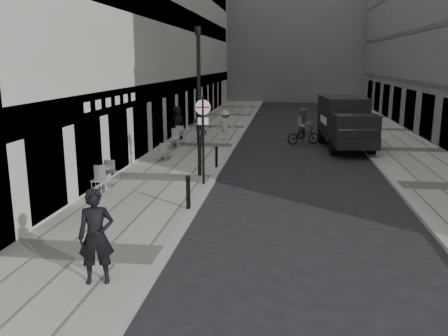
% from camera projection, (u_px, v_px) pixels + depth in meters
% --- Properties ---
extents(ground, '(120.00, 120.00, 0.00)m').
position_uv_depth(ground, '(126.00, 319.00, 8.73)').
color(ground, black).
rests_on(ground, ground).
extents(sidewalk, '(4.00, 60.00, 0.12)m').
position_uv_depth(sidewalk, '(198.00, 146.00, 26.38)').
color(sidewalk, '#9F9990').
rests_on(sidewalk, ground).
extents(far_sidewalk, '(4.00, 60.00, 0.12)m').
position_uv_depth(far_sidewalk, '(403.00, 150.00, 24.97)').
color(far_sidewalk, '#9F9990').
rests_on(far_sidewalk, ground).
extents(building_far, '(24.00, 16.00, 22.00)m').
position_uv_depth(building_far, '(279.00, 10.00, 60.28)').
color(building_far, slate).
rests_on(building_far, ground).
extents(walking_man, '(0.84, 0.67, 2.01)m').
position_uv_depth(walking_man, '(96.00, 236.00, 9.72)').
color(walking_man, black).
rests_on(walking_man, sidewalk).
extents(sign_post, '(0.56, 0.13, 3.26)m').
position_uv_depth(sign_post, '(203.00, 129.00, 17.41)').
color(sign_post, black).
rests_on(sign_post, sidewalk).
extents(lamppost, '(0.26, 0.26, 5.82)m').
position_uv_depth(lamppost, '(199.00, 95.00, 18.56)').
color(lamppost, black).
rests_on(lamppost, sidewalk).
extents(bollard_near, '(0.11, 0.11, 0.86)m').
position_uv_depth(bollard_near, '(216.00, 157.00, 20.65)').
color(bollard_near, black).
rests_on(bollard_near, sidewalk).
extents(bollard_far, '(0.13, 0.13, 1.00)m').
position_uv_depth(bollard_far, '(188.00, 193.00, 14.79)').
color(bollard_far, black).
rests_on(bollard_far, sidewalk).
extents(panel_van, '(2.67, 6.00, 2.74)m').
position_uv_depth(panel_van, '(345.00, 120.00, 25.55)').
color(panel_van, black).
rests_on(panel_van, ground).
extents(cyclist, '(2.02, 1.32, 2.06)m').
position_uv_depth(cyclist, '(303.00, 130.00, 27.02)').
color(cyclist, black).
rests_on(cyclist, ground).
extents(pedestrian_a, '(1.15, 0.49, 1.96)m').
position_uv_depth(pedestrian_a, '(201.00, 128.00, 25.85)').
color(pedestrian_a, slate).
rests_on(pedestrian_a, sidewalk).
extents(pedestrian_b, '(1.24, 0.86, 1.76)m').
position_uv_depth(pedestrian_b, '(225.00, 125.00, 27.75)').
color(pedestrian_b, '#BBB7AD').
rests_on(pedestrian_b, sidewalk).
extents(pedestrian_c, '(1.08, 0.84, 1.96)m').
position_uv_depth(pedestrian_c, '(177.00, 123.00, 28.05)').
color(pedestrian_c, black).
rests_on(pedestrian_c, sidewalk).
extents(cafe_table_near, '(0.64, 1.44, 0.82)m').
position_uv_depth(cafe_table_near, '(166.00, 150.00, 22.39)').
color(cafe_table_near, '#B0B0B2').
rests_on(cafe_table_near, sidewalk).
extents(cafe_table_mid, '(0.76, 1.71, 0.97)m').
position_uv_depth(cafe_table_mid, '(105.00, 176.00, 17.07)').
color(cafe_table_mid, '#BDBDBF').
rests_on(cafe_table_mid, sidewalk).
extents(cafe_table_far, '(0.80, 1.81, 1.03)m').
position_uv_depth(cafe_table_far, '(178.00, 136.00, 25.87)').
color(cafe_table_far, silver).
rests_on(cafe_table_far, sidewalk).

